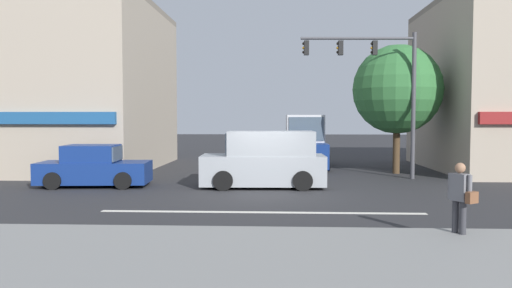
# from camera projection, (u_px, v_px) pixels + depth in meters

# --- Properties ---
(ground_plane) EXTENTS (120.00, 120.00, 0.00)m
(ground_plane) POSITION_uv_depth(u_px,v_px,m) (265.00, 193.00, 17.27)
(ground_plane) COLOR #2B2B2D
(lane_marking_stripe) EXTENTS (9.00, 0.24, 0.01)m
(lane_marking_stripe) POSITION_uv_depth(u_px,v_px,m) (262.00, 212.00, 13.78)
(lane_marking_stripe) COLOR silver
(lane_marking_stripe) RESTS_ON ground
(sidewalk_curb) EXTENTS (40.00, 5.00, 0.16)m
(sidewalk_curb) POSITION_uv_depth(u_px,v_px,m) (252.00, 262.00, 8.79)
(sidewalk_curb) COLOR gray
(sidewalk_curb) RESTS_ON ground
(building_left_block) EXTENTS (10.98, 10.94, 8.46)m
(building_left_block) POSITION_uv_depth(u_px,v_px,m) (51.00, 86.00, 25.83)
(building_left_block) COLOR tan
(building_left_block) RESTS_ON ground
(street_tree) EXTENTS (4.13, 4.13, 5.99)m
(street_tree) POSITION_uv_depth(u_px,v_px,m) (397.00, 90.00, 23.14)
(street_tree) COLOR #4C3823
(street_tree) RESTS_ON ground
(utility_pole_near_left) EXTENTS (1.40, 0.22, 8.15)m
(utility_pole_near_left) POSITION_uv_depth(u_px,v_px,m) (72.00, 80.00, 21.48)
(utility_pole_near_left) COLOR brown
(utility_pole_near_left) RESTS_ON ground
(traffic_light_mast) EXTENTS (4.89, 0.45, 6.20)m
(traffic_light_mast) POSITION_uv_depth(u_px,v_px,m) (383.00, 78.00, 21.07)
(traffic_light_mast) COLOR #47474C
(traffic_light_mast) RESTS_ON ground
(van_crossing_rightbound) EXTENTS (4.65, 2.14, 2.11)m
(van_crossing_rightbound) POSITION_uv_depth(u_px,v_px,m) (266.00, 161.00, 18.70)
(van_crossing_rightbound) COLOR #999EA3
(van_crossing_rightbound) RESTS_ON ground
(sedan_approaching_near) EXTENTS (4.21, 2.11, 1.58)m
(sedan_approaching_near) POSITION_uv_depth(u_px,v_px,m) (94.00, 168.00, 18.94)
(sedan_approaching_near) COLOR navy
(sedan_approaching_near) RESTS_ON ground
(box_truck_crossing_center) EXTENTS (2.27, 5.61, 2.75)m
(box_truck_crossing_center) POSITION_uv_depth(u_px,v_px,m) (305.00, 143.00, 26.36)
(box_truck_crossing_center) COLOR navy
(box_truck_crossing_center) RESTS_ON ground
(pedestrian_foreground_with_bag) EXTENTS (0.49, 0.66, 1.67)m
(pedestrian_foreground_with_bag) POSITION_uv_depth(u_px,v_px,m) (460.00, 197.00, 10.53)
(pedestrian_foreground_with_bag) COLOR #333338
(pedestrian_foreground_with_bag) RESTS_ON ground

